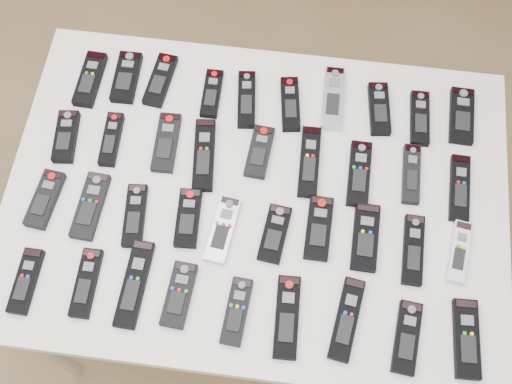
# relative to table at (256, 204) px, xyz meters

# --- Properties ---
(ground) EXTENTS (4.00, 4.00, 0.00)m
(ground) POSITION_rel_table_xyz_m (-0.12, -0.12, -0.72)
(ground) COLOR brown
(ground) RESTS_ON ground
(table) EXTENTS (1.25, 0.88, 0.78)m
(table) POSITION_rel_table_xyz_m (0.00, 0.00, 0.00)
(table) COLOR white
(table) RESTS_ON ground
(remote_0) EXTENTS (0.06, 0.17, 0.02)m
(remote_0) POSITION_rel_table_xyz_m (-0.49, 0.28, 0.07)
(remote_0) COLOR black
(remote_0) RESTS_ON table
(remote_1) EXTENTS (0.06, 0.15, 0.02)m
(remote_1) POSITION_rel_table_xyz_m (-0.39, 0.30, 0.07)
(remote_1) COLOR black
(remote_1) RESTS_ON table
(remote_2) EXTENTS (0.07, 0.17, 0.02)m
(remote_2) POSITION_rel_table_xyz_m (-0.30, 0.30, 0.07)
(remote_2) COLOR black
(remote_2) RESTS_ON table
(remote_3) EXTENTS (0.05, 0.14, 0.02)m
(remote_3) POSITION_rel_table_xyz_m (-0.15, 0.28, 0.07)
(remote_3) COLOR black
(remote_3) RESTS_ON table
(remote_4) EXTENTS (0.07, 0.17, 0.02)m
(remote_4) POSITION_rel_table_xyz_m (-0.06, 0.27, 0.07)
(remote_4) COLOR black
(remote_4) RESTS_ON table
(remote_5) EXTENTS (0.07, 0.16, 0.02)m
(remote_5) POSITION_rel_table_xyz_m (0.06, 0.27, 0.07)
(remote_5) COLOR black
(remote_5) RESTS_ON table
(remote_6) EXTENTS (0.06, 0.19, 0.02)m
(remote_6) POSITION_rel_table_xyz_m (0.17, 0.30, 0.07)
(remote_6) COLOR #B7B7BC
(remote_6) RESTS_ON table
(remote_7) EXTENTS (0.07, 0.16, 0.02)m
(remote_7) POSITION_rel_table_xyz_m (0.29, 0.28, 0.07)
(remote_7) COLOR black
(remote_7) RESTS_ON table
(remote_8) EXTENTS (0.05, 0.16, 0.02)m
(remote_8) POSITION_rel_table_xyz_m (0.40, 0.27, 0.07)
(remote_8) COLOR black
(remote_8) RESTS_ON table
(remote_9) EXTENTS (0.06, 0.17, 0.02)m
(remote_9) POSITION_rel_table_xyz_m (0.51, 0.29, 0.07)
(remote_9) COLOR black
(remote_9) RESTS_ON table
(remote_10) EXTENTS (0.07, 0.15, 0.02)m
(remote_10) POSITION_rel_table_xyz_m (-0.51, 0.10, 0.07)
(remote_10) COLOR black
(remote_10) RESTS_ON table
(remote_11) EXTENTS (0.05, 0.15, 0.02)m
(remote_11) POSITION_rel_table_xyz_m (-0.39, 0.10, 0.07)
(remote_11) COLOR black
(remote_11) RESTS_ON table
(remote_12) EXTENTS (0.06, 0.17, 0.02)m
(remote_12) POSITION_rel_table_xyz_m (-0.25, 0.11, 0.07)
(remote_12) COLOR black
(remote_12) RESTS_ON table
(remote_13) EXTENTS (0.07, 0.20, 0.02)m
(remote_13) POSITION_rel_table_xyz_m (-0.14, 0.09, 0.07)
(remote_13) COLOR black
(remote_13) RESTS_ON table
(remote_14) EXTENTS (0.06, 0.15, 0.02)m
(remote_14) POSITION_rel_table_xyz_m (-0.01, 0.12, 0.07)
(remote_14) COLOR black
(remote_14) RESTS_ON table
(remote_15) EXTENTS (0.05, 0.19, 0.02)m
(remote_15) POSITION_rel_table_xyz_m (0.12, 0.10, 0.07)
(remote_15) COLOR black
(remote_15) RESTS_ON table
(remote_16) EXTENTS (0.05, 0.18, 0.02)m
(remote_16) POSITION_rel_table_xyz_m (0.25, 0.09, 0.07)
(remote_16) COLOR black
(remote_16) RESTS_ON table
(remote_17) EXTENTS (0.04, 0.16, 0.02)m
(remote_17) POSITION_rel_table_xyz_m (0.38, 0.10, 0.07)
(remote_17) COLOR black
(remote_17) RESTS_ON table
(remote_18) EXTENTS (0.05, 0.18, 0.02)m
(remote_18) POSITION_rel_table_xyz_m (0.50, 0.08, 0.07)
(remote_18) COLOR black
(remote_18) RESTS_ON table
(remote_19) EXTENTS (0.07, 0.16, 0.02)m
(remote_19) POSITION_rel_table_xyz_m (-0.51, -0.08, 0.07)
(remote_19) COLOR black
(remote_19) RESTS_ON table
(remote_20) EXTENTS (0.07, 0.18, 0.02)m
(remote_20) POSITION_rel_table_xyz_m (-0.40, -0.09, 0.07)
(remote_20) COLOR black
(remote_20) RESTS_ON table
(remote_21) EXTENTS (0.06, 0.17, 0.02)m
(remote_21) POSITION_rel_table_xyz_m (-0.29, -0.10, 0.07)
(remote_21) COLOR black
(remote_21) RESTS_ON table
(remote_22) EXTENTS (0.06, 0.15, 0.02)m
(remote_22) POSITION_rel_table_xyz_m (-0.16, -0.09, 0.07)
(remote_22) COLOR black
(remote_22) RESTS_ON table
(remote_23) EXTENTS (0.07, 0.17, 0.02)m
(remote_23) POSITION_rel_table_xyz_m (-0.07, -0.10, 0.07)
(remote_23) COLOR #B7B7BC
(remote_23) RESTS_ON table
(remote_24) EXTENTS (0.07, 0.15, 0.02)m
(remote_24) POSITION_rel_table_xyz_m (0.06, -0.10, 0.07)
(remote_24) COLOR black
(remote_24) RESTS_ON table
(remote_25) EXTENTS (0.06, 0.16, 0.02)m
(remote_25) POSITION_rel_table_xyz_m (0.16, -0.07, 0.07)
(remote_25) COLOR black
(remote_25) RESTS_ON table
(remote_26) EXTENTS (0.06, 0.17, 0.02)m
(remote_26) POSITION_rel_table_xyz_m (0.28, -0.08, 0.07)
(remote_26) COLOR black
(remote_26) RESTS_ON table
(remote_27) EXTENTS (0.05, 0.18, 0.02)m
(remote_27) POSITION_rel_table_xyz_m (0.39, -0.10, 0.07)
(remote_27) COLOR black
(remote_27) RESTS_ON table
(remote_28) EXTENTS (0.06, 0.16, 0.02)m
(remote_28) POSITION_rel_table_xyz_m (0.50, -0.09, 0.07)
(remote_28) COLOR silver
(remote_28) RESTS_ON table
(remote_29) EXTENTS (0.05, 0.16, 0.02)m
(remote_29) POSITION_rel_table_xyz_m (-0.50, -0.29, 0.07)
(remote_29) COLOR black
(remote_29) RESTS_ON table
(remote_30) EXTENTS (0.05, 0.17, 0.02)m
(remote_30) POSITION_rel_table_xyz_m (-0.36, -0.28, 0.07)
(remote_30) COLOR black
(remote_30) RESTS_ON table
(remote_31) EXTENTS (0.06, 0.21, 0.02)m
(remote_31) POSITION_rel_table_xyz_m (-0.25, -0.27, 0.07)
(remote_31) COLOR black
(remote_31) RESTS_ON table
(remote_32) EXTENTS (0.07, 0.16, 0.02)m
(remote_32) POSITION_rel_table_xyz_m (-0.14, -0.28, 0.07)
(remote_32) COLOR black
(remote_32) RESTS_ON table
(remote_33) EXTENTS (0.06, 0.16, 0.02)m
(remote_33) POSITION_rel_table_xyz_m (-0.01, -0.30, 0.07)
(remote_33) COLOR black
(remote_33) RESTS_ON table
(remote_34) EXTENTS (0.06, 0.19, 0.02)m
(remote_34) POSITION_rel_table_xyz_m (0.11, -0.30, 0.07)
(remote_34) COLOR black
(remote_34) RESTS_ON table
(remote_35) EXTENTS (0.08, 0.20, 0.02)m
(remote_35) POSITION_rel_table_xyz_m (0.24, -0.29, 0.07)
(remote_35) COLOR black
(remote_35) RESTS_ON table
(remote_36) EXTENTS (0.07, 0.17, 0.02)m
(remote_36) POSITION_rel_table_xyz_m (0.38, -0.31, 0.07)
(remote_36) COLOR black
(remote_36) RESTS_ON table
(remote_37) EXTENTS (0.06, 0.18, 0.02)m
(remote_37) POSITION_rel_table_xyz_m (0.52, -0.30, 0.07)
(remote_37) COLOR black
(remote_37) RESTS_ON table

